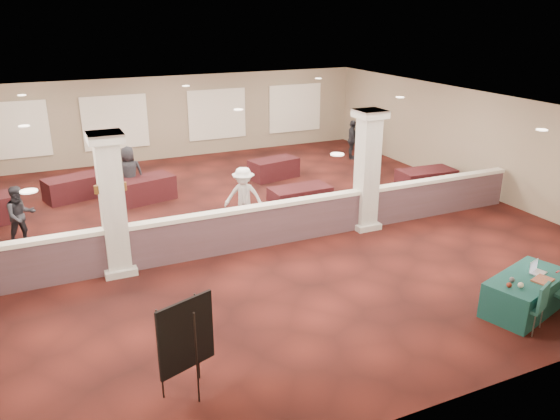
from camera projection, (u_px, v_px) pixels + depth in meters
name	position (u px, v px, depth m)	size (l,w,h in m)	color
ground	(241.00, 226.00, 14.98)	(16.00, 16.00, 0.00)	#461611
wall_back	(168.00, 118.00, 21.26)	(16.00, 0.04, 3.20)	gray
wall_front	(441.00, 314.00, 7.60)	(16.00, 0.04, 3.20)	gray
wall_right	(473.00, 141.00, 17.54)	(0.04, 16.00, 3.20)	gray
ceiling	(238.00, 109.00, 13.88)	(16.00, 16.00, 0.02)	silver
partition_wall	(262.00, 225.00, 13.51)	(15.60, 0.28, 1.10)	#503639
column_left	(112.00, 204.00, 11.78)	(0.72, 0.72, 3.20)	beige
column_right	(367.00, 169.00, 14.30)	(0.72, 0.72, 3.20)	beige
sconce_left	(97.00, 190.00, 11.54)	(0.12, 0.12, 0.18)	brown
sconce_right	(124.00, 186.00, 11.76)	(0.12, 0.12, 0.18)	brown
near_table	(526.00, 293.00, 10.67)	(1.88, 0.94, 0.72)	#0F3A35
conf_chair_side	(535.00, 303.00, 9.92)	(0.64, 0.64, 0.97)	#216160
easel_board	(186.00, 336.00, 8.08)	(0.92, 0.58, 1.64)	black
far_table_front_center	(300.00, 199.00, 15.99)	(1.76, 0.88, 0.71)	black
far_table_front_right	(426.00, 181.00, 17.64)	(1.83, 0.92, 0.74)	black
far_table_back_left	(74.00, 188.00, 17.00)	(1.74, 0.87, 0.71)	black
far_table_back_center	(144.00, 189.00, 16.81)	(1.83, 0.91, 0.74)	black
far_table_back_right	(274.00, 169.00, 19.09)	(1.69, 0.84, 0.68)	black
attendee_a	(21.00, 216.00, 13.55)	(0.73, 0.41, 1.53)	black
attendee_b	(244.00, 197.00, 14.73)	(1.05, 0.48, 1.65)	beige
attendee_c	(352.00, 140.00, 21.40)	(0.90, 0.43, 1.53)	black
attendee_d	(129.00, 173.00, 16.77)	(0.83, 0.45, 1.68)	black
laptop_base	(538.00, 273.00, 10.69)	(0.33, 0.23, 0.02)	silver
laptop_screen	(533.00, 266.00, 10.73)	(0.33, 0.01, 0.22)	silver
screen_glow	(534.00, 266.00, 10.73)	(0.30, 0.00, 0.19)	silver
knitting	(543.00, 280.00, 10.40)	(0.40, 0.30, 0.03)	#C04E1E
yarn_cream	(521.00, 285.00, 10.12)	(0.11, 0.11, 0.11)	beige
yarn_red	(509.00, 285.00, 10.14)	(0.10, 0.10, 0.10)	maroon
yarn_grey	(512.00, 280.00, 10.34)	(0.10, 0.10, 0.10)	#55545A
scissors	(558.00, 272.00, 10.75)	(0.12, 0.03, 0.01)	#B0121A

